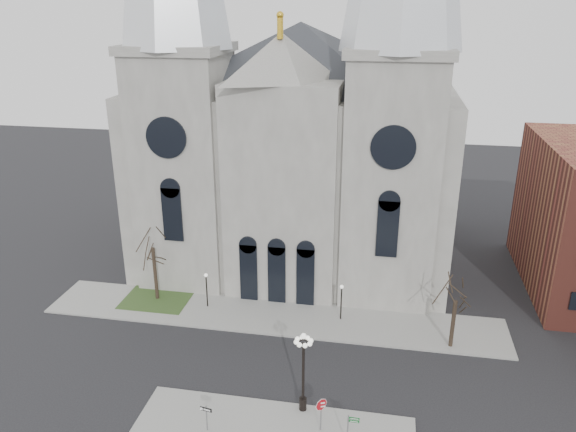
% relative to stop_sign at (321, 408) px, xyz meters
% --- Properties ---
extents(ground, '(160.00, 160.00, 0.00)m').
position_rel_stop_sign_xyz_m(ground, '(-6.00, 2.20, -1.88)').
color(ground, black).
rests_on(ground, ground).
extents(sidewalk_far, '(40.00, 6.00, 0.14)m').
position_rel_stop_sign_xyz_m(sidewalk_far, '(-6.00, 13.20, -1.81)').
color(sidewalk_far, gray).
rests_on(sidewalk_far, ground).
extents(grass_patch, '(6.00, 5.00, 0.18)m').
position_rel_stop_sign_xyz_m(grass_patch, '(-17.00, 14.20, -1.79)').
color(grass_patch, '#2D4B20').
rests_on(grass_patch, ground).
extents(cathedral, '(33.00, 26.66, 54.00)m').
position_rel_stop_sign_xyz_m(cathedral, '(-6.00, 25.06, 16.60)').
color(cathedral, gray).
rests_on(cathedral, ground).
extents(tree_left, '(3.20, 3.20, 7.50)m').
position_rel_stop_sign_xyz_m(tree_left, '(-17.00, 14.20, 3.71)').
color(tree_left, black).
rests_on(tree_left, ground).
extents(tree_right, '(3.20, 3.20, 6.00)m').
position_rel_stop_sign_xyz_m(tree_right, '(9.00, 11.20, 2.59)').
color(tree_right, black).
rests_on(tree_right, ground).
extents(ped_lamp_left, '(0.32, 0.32, 3.26)m').
position_rel_stop_sign_xyz_m(ped_lamp_left, '(-12.00, 13.70, 0.45)').
color(ped_lamp_left, black).
rests_on(ped_lamp_left, sidewalk_far).
extents(ped_lamp_right, '(0.32, 0.32, 3.26)m').
position_rel_stop_sign_xyz_m(ped_lamp_right, '(0.00, 13.70, 0.45)').
color(ped_lamp_right, black).
rests_on(ped_lamp_right, sidewalk_far).
extents(stop_sign, '(0.82, 0.34, 2.43)m').
position_rel_stop_sign_xyz_m(stop_sign, '(0.00, 0.00, 0.00)').
color(stop_sign, slate).
rests_on(stop_sign, sidewalk_near).
extents(globe_lamp, '(1.63, 1.63, 5.93)m').
position_rel_stop_sign_xyz_m(globe_lamp, '(-1.42, 1.70, 1.99)').
color(globe_lamp, black).
rests_on(globe_lamp, sidewalk_near).
extents(one_way_sign, '(0.81, 0.17, 1.86)m').
position_rel_stop_sign_xyz_m(one_way_sign, '(-7.13, -1.33, -0.45)').
color(one_way_sign, slate).
rests_on(one_way_sign, sidewalk_near).
extents(street_name_sign, '(0.73, 0.09, 2.27)m').
position_rel_stop_sign_xyz_m(street_name_sign, '(1.87, -1.03, -0.40)').
color(street_name_sign, slate).
rests_on(street_name_sign, sidewalk_near).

